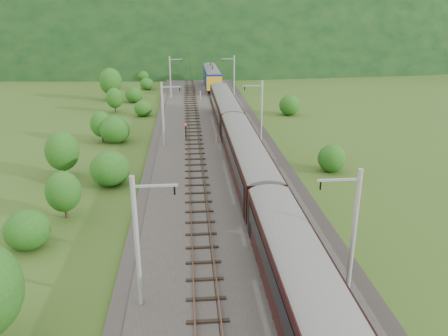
{
  "coord_description": "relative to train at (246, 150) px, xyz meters",
  "views": [
    {
      "loc": [
        -3.22,
        -21.7,
        16.47
      ],
      "look_at": [
        0.1,
        16.49,
        2.6
      ],
      "focal_mm": 35.0,
      "sensor_mm": 36.0,
      "label": 1
    }
  ],
  "objects": [
    {
      "name": "hazard_post_far",
      "position": [
        -1.95,
        13.3,
        -2.69
      ],
      "size": [
        0.14,
        0.14,
        1.28
      ],
      "primitive_type": "cylinder",
      "color": "red",
      "rests_on": "railbed"
    },
    {
      "name": "vegetation_left",
      "position": [
        -16.7,
        -3.44,
        -1.22
      ],
      "size": [
        10.88,
        142.67,
        6.17
      ],
      "color": "#215316",
      "rests_on": "ground"
    },
    {
      "name": "railbed",
      "position": [
        -2.4,
        -8.5,
        -3.48
      ],
      "size": [
        14.0,
        220.0,
        0.3
      ],
      "primitive_type": "cube",
      "color": "#38332D",
      "rests_on": "ground"
    },
    {
      "name": "ground",
      "position": [
        -2.4,
        -18.5,
        -3.63
      ],
      "size": [
        600.0,
        600.0,
        0.0
      ],
      "primitive_type": "plane",
      "color": "#324B17",
      "rests_on": "ground"
    },
    {
      "name": "catenary_left",
      "position": [
        -8.52,
        13.5,
        0.87
      ],
      "size": [
        2.54,
        192.28,
        8.0
      ],
      "color": "gray",
      "rests_on": "railbed"
    },
    {
      "name": "signal",
      "position": [
        -5.82,
        15.57,
        -2.04
      ],
      "size": [
        0.24,
        0.24,
        2.21
      ],
      "color": "black",
      "rests_on": "railbed"
    },
    {
      "name": "catenary_right",
      "position": [
        3.72,
        13.5,
        0.87
      ],
      "size": [
        2.54,
        192.28,
        8.0
      ],
      "color": "gray",
      "rests_on": "railbed"
    },
    {
      "name": "track_left",
      "position": [
        -4.8,
        -8.5,
        -3.26
      ],
      "size": [
        2.4,
        220.0,
        0.27
      ],
      "color": "brown",
      "rests_on": "railbed"
    },
    {
      "name": "overhead_wires",
      "position": [
        -2.4,
        -8.5,
        3.47
      ],
      "size": [
        4.83,
        198.0,
        0.03
      ],
      "color": "black",
      "rests_on": "ground"
    },
    {
      "name": "mountain_main",
      "position": [
        -2.4,
        241.5,
        -3.63
      ],
      "size": [
        504.0,
        360.0,
        244.0
      ],
      "primitive_type": "ellipsoid",
      "color": "black",
      "rests_on": "ground"
    },
    {
      "name": "mountain_ridge",
      "position": [
        -122.4,
        281.5,
        -3.63
      ],
      "size": [
        336.0,
        280.0,
        132.0
      ],
      "primitive_type": "ellipsoid",
      "color": "black",
      "rests_on": "ground"
    },
    {
      "name": "hazard_post_near",
      "position": [
        -2.93,
        43.67,
        -2.53
      ],
      "size": [
        0.17,
        0.17,
        1.6
      ],
      "primitive_type": "cylinder",
      "color": "red",
      "rests_on": "railbed"
    },
    {
      "name": "vegetation_right",
      "position": [
        10.14,
        -10.39,
        -2.2
      ],
      "size": [
        5.74,
        94.59,
        3.04
      ],
      "color": "#215316",
      "rests_on": "ground"
    },
    {
      "name": "track_right",
      "position": [
        0.0,
        -8.5,
        -3.26
      ],
      "size": [
        2.4,
        220.0,
        0.27
      ],
      "color": "brown",
      "rests_on": "railbed"
    },
    {
      "name": "train",
      "position": [
        0.0,
        0.0,
        0.0
      ],
      "size": [
        3.08,
        123.0,
        5.36
      ],
      "color": "black",
      "rests_on": "ground"
    }
  ]
}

